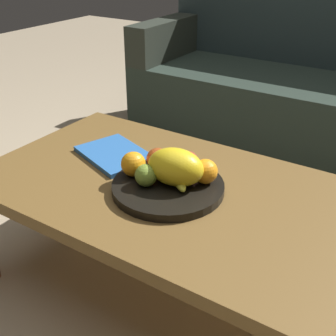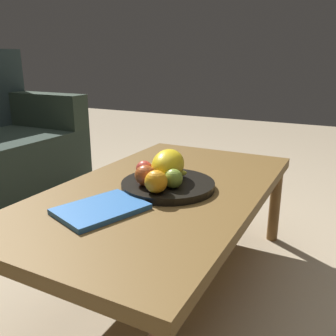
{
  "view_description": "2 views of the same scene",
  "coord_description": "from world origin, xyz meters",
  "px_view_note": "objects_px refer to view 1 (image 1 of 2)",
  "views": [
    {
      "loc": [
        0.58,
        -0.93,
        1.06
      ],
      "look_at": [
        -0.01,
        -0.03,
        0.47
      ],
      "focal_mm": 46.36,
      "sensor_mm": 36.0,
      "label": 1
    },
    {
      "loc": [
        -1.06,
        -0.57,
        0.83
      ],
      "look_at": [
        -0.01,
        -0.03,
        0.47
      ],
      "focal_mm": 38.34,
      "sensor_mm": 36.0,
      "label": 2
    }
  ],
  "objects_px": {
    "apple_left": "(187,161)",
    "banana_bunch": "(176,172)",
    "orange_front": "(133,164)",
    "apple_right": "(158,160)",
    "coffee_table": "(175,199)",
    "couch": "(295,90)",
    "apple_front": "(146,175)",
    "fruit_bowl": "(168,187)",
    "orange_left": "(205,171)",
    "melon_large_front": "(176,167)",
    "magazine": "(115,154)"
  },
  "relations": [
    {
      "from": "apple_right",
      "to": "banana_bunch",
      "type": "relative_size",
      "value": 0.45
    },
    {
      "from": "melon_large_front",
      "to": "apple_left",
      "type": "height_order",
      "value": "melon_large_front"
    },
    {
      "from": "magazine",
      "to": "apple_left",
      "type": "bearing_deg",
      "value": 22.49
    },
    {
      "from": "couch",
      "to": "apple_right",
      "type": "distance_m",
      "value": 1.34
    },
    {
      "from": "apple_left",
      "to": "banana_bunch",
      "type": "bearing_deg",
      "value": -84.93
    },
    {
      "from": "couch",
      "to": "orange_left",
      "type": "distance_m",
      "value": 1.34
    },
    {
      "from": "banana_bunch",
      "to": "apple_front",
      "type": "bearing_deg",
      "value": -129.06
    },
    {
      "from": "melon_large_front",
      "to": "apple_right",
      "type": "xyz_separation_m",
      "value": [
        -0.09,
        0.04,
        -0.02
      ]
    },
    {
      "from": "banana_bunch",
      "to": "orange_front",
      "type": "bearing_deg",
      "value": -161.43
    },
    {
      "from": "melon_large_front",
      "to": "apple_left",
      "type": "relative_size",
      "value": 2.74
    },
    {
      "from": "melon_large_front",
      "to": "banana_bunch",
      "type": "bearing_deg",
      "value": 121.59
    },
    {
      "from": "apple_left",
      "to": "magazine",
      "type": "bearing_deg",
      "value": -177.04
    },
    {
      "from": "apple_right",
      "to": "magazine",
      "type": "relative_size",
      "value": 0.28
    },
    {
      "from": "fruit_bowl",
      "to": "apple_left",
      "type": "relative_size",
      "value": 5.41
    },
    {
      "from": "coffee_table",
      "to": "orange_front",
      "type": "distance_m",
      "value": 0.16
    },
    {
      "from": "orange_front",
      "to": "magazine",
      "type": "bearing_deg",
      "value": 146.9
    },
    {
      "from": "fruit_bowl",
      "to": "melon_large_front",
      "type": "xyz_separation_m",
      "value": [
        0.02,
        0.01,
        0.07
      ]
    },
    {
      "from": "banana_bunch",
      "to": "magazine",
      "type": "xyz_separation_m",
      "value": [
        -0.28,
        0.06,
        -0.04
      ]
    },
    {
      "from": "apple_right",
      "to": "coffee_table",
      "type": "bearing_deg",
      "value": -16.94
    },
    {
      "from": "orange_front",
      "to": "coffee_table",
      "type": "bearing_deg",
      "value": 19.28
    },
    {
      "from": "orange_front",
      "to": "apple_right",
      "type": "xyz_separation_m",
      "value": [
        0.04,
        0.07,
        -0.0
      ]
    },
    {
      "from": "apple_right",
      "to": "banana_bunch",
      "type": "distance_m",
      "value": 0.08
    },
    {
      "from": "fruit_bowl",
      "to": "apple_front",
      "type": "distance_m",
      "value": 0.08
    },
    {
      "from": "orange_left",
      "to": "apple_front",
      "type": "xyz_separation_m",
      "value": [
        -0.13,
        -0.11,
        -0.0
      ]
    },
    {
      "from": "fruit_bowl",
      "to": "orange_front",
      "type": "xyz_separation_m",
      "value": [
        -0.11,
        -0.02,
        0.05
      ]
    },
    {
      "from": "coffee_table",
      "to": "apple_front",
      "type": "relative_size",
      "value": 18.52
    },
    {
      "from": "melon_large_front",
      "to": "apple_front",
      "type": "distance_m",
      "value": 0.09
    },
    {
      "from": "melon_large_front",
      "to": "apple_right",
      "type": "height_order",
      "value": "melon_large_front"
    },
    {
      "from": "coffee_table",
      "to": "fruit_bowl",
      "type": "xyz_separation_m",
      "value": [
        -0.01,
        -0.03,
        0.05
      ]
    },
    {
      "from": "couch",
      "to": "magazine",
      "type": "bearing_deg",
      "value": -98.54
    },
    {
      "from": "apple_front",
      "to": "apple_right",
      "type": "distance_m",
      "value": 0.1
    },
    {
      "from": "orange_front",
      "to": "magazine",
      "type": "relative_size",
      "value": 0.3
    },
    {
      "from": "apple_front",
      "to": "magazine",
      "type": "xyz_separation_m",
      "value": [
        -0.22,
        0.13,
        -0.05
      ]
    },
    {
      "from": "fruit_bowl",
      "to": "melon_large_front",
      "type": "height_order",
      "value": "melon_large_front"
    },
    {
      "from": "melon_large_front",
      "to": "fruit_bowl",
      "type": "bearing_deg",
      "value": -152.91
    },
    {
      "from": "apple_right",
      "to": "apple_front",
      "type": "bearing_deg",
      "value": -76.2
    },
    {
      "from": "fruit_bowl",
      "to": "orange_left",
      "type": "xyz_separation_m",
      "value": [
        0.09,
        0.06,
        0.05
      ]
    },
    {
      "from": "couch",
      "to": "apple_front",
      "type": "height_order",
      "value": "couch"
    },
    {
      "from": "coffee_table",
      "to": "orange_left",
      "type": "distance_m",
      "value": 0.13
    },
    {
      "from": "orange_front",
      "to": "banana_bunch",
      "type": "distance_m",
      "value": 0.13
    },
    {
      "from": "couch",
      "to": "apple_right",
      "type": "xyz_separation_m",
      "value": [
        0.0,
        -1.33,
        0.16
      ]
    },
    {
      "from": "banana_bunch",
      "to": "magazine",
      "type": "height_order",
      "value": "banana_bunch"
    },
    {
      "from": "orange_front",
      "to": "apple_left",
      "type": "distance_m",
      "value": 0.16
    },
    {
      "from": "couch",
      "to": "apple_front",
      "type": "bearing_deg",
      "value": -88.91
    },
    {
      "from": "coffee_table",
      "to": "apple_front",
      "type": "height_order",
      "value": "apple_front"
    },
    {
      "from": "magazine",
      "to": "banana_bunch",
      "type": "bearing_deg",
      "value": 7.17
    },
    {
      "from": "fruit_bowl",
      "to": "melon_large_front",
      "type": "bearing_deg",
      "value": 27.09
    },
    {
      "from": "orange_left",
      "to": "magazine",
      "type": "distance_m",
      "value": 0.36
    },
    {
      "from": "coffee_table",
      "to": "banana_bunch",
      "type": "xyz_separation_m",
      "value": [
        0.0,
        -0.0,
        0.09
      ]
    },
    {
      "from": "banana_bunch",
      "to": "magazine",
      "type": "bearing_deg",
      "value": 167.65
    }
  ]
}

